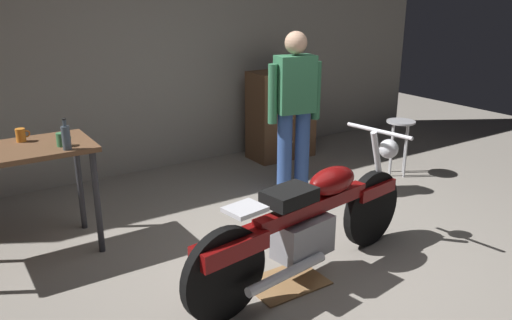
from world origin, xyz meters
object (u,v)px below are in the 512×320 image
Objects in this scene: motorcycle at (310,221)px; mug_green_speckled at (62,139)px; shop_stool at (400,133)px; person_standing at (294,108)px; wooden_dresser at (281,115)px; bottle at (66,137)px; mug_orange_travel at (21,135)px.

motorcycle is 1.98m from mug_green_speckled.
shop_stool is at bearing -2.50° from mug_green_speckled.
person_standing is 2.24m from mug_green_speckled.
mug_green_speckled is (-3.62, 0.16, 0.45)m from shop_stool.
person_standing reaches higher than shop_stool.
wooden_dresser is at bearing 49.61° from motorcycle.
bottle is at bearing 129.18° from motorcycle.
shop_stool is 1.49m from wooden_dresser.
wooden_dresser is 9.88× the size of mug_green_speckled.
bottle is (0.01, -0.12, 0.04)m from mug_green_speckled.
motorcycle is 19.54× the size of mug_green_speckled.
motorcycle is 1.98× the size of wooden_dresser.
person_standing is at bearing 172.82° from shop_stool.
person_standing is at bearing -6.60° from mug_orange_travel.
bottle is (-2.23, -0.13, 0.07)m from person_standing.
mug_green_speckled is 0.12m from bottle.
shop_stool is 3.91m from mug_orange_travel.
wooden_dresser is at bearing 14.91° from mug_orange_travel.
wooden_dresser is (0.65, 1.12, -0.38)m from person_standing.
wooden_dresser is 10.14× the size of mug_orange_travel.
mug_orange_travel is 0.45× the size of bottle.
person_standing is (0.87, 1.36, 0.48)m from motorcycle.
bottle is at bearing 13.93° from person_standing.
person_standing is at bearing 3.38° from bottle.
person_standing is at bearing 48.44° from motorcycle.
bottle is at bearing -156.51° from wooden_dresser.
mug_green_speckled is at bearing -158.54° from wooden_dresser.
mug_green_speckled is at bearing 10.96° from person_standing.
mug_orange_travel is at bearing -165.09° from wooden_dresser.
mug_green_speckled is (-2.24, -0.02, 0.03)m from person_standing.
mug_orange_travel is at bearing 120.58° from bottle.
motorcycle is at bearing -121.60° from wooden_dresser.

